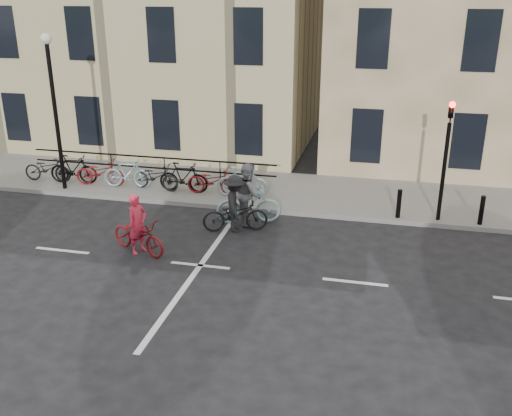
% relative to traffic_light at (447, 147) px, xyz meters
% --- Properties ---
extents(ground, '(120.00, 120.00, 0.00)m').
position_rel_traffic_light_xyz_m(ground, '(-6.20, -4.34, -2.45)').
color(ground, black).
rests_on(ground, ground).
extents(sidewalk, '(46.00, 4.00, 0.15)m').
position_rel_traffic_light_xyz_m(sidewalk, '(-10.20, 1.66, -2.38)').
color(sidewalk, slate).
rests_on(sidewalk, ground).
extents(building_west, '(20.00, 10.00, 10.00)m').
position_rel_traffic_light_xyz_m(building_west, '(-15.20, 8.66, 2.70)').
color(building_west, tan).
rests_on(building_west, sidewalk).
extents(traffic_light, '(0.18, 0.30, 3.90)m').
position_rel_traffic_light_xyz_m(traffic_light, '(0.00, 0.00, 0.00)').
color(traffic_light, black).
rests_on(traffic_light, sidewalk).
extents(lamp_post, '(0.36, 0.36, 5.28)m').
position_rel_traffic_light_xyz_m(lamp_post, '(-12.70, 0.06, 1.04)').
color(lamp_post, black).
rests_on(lamp_post, sidewalk).
extents(bollard_east, '(0.14, 0.14, 0.90)m').
position_rel_traffic_light_xyz_m(bollard_east, '(-1.20, -0.09, -1.85)').
color(bollard_east, black).
rests_on(bollard_east, sidewalk).
extents(bollard_west, '(0.14, 0.14, 0.90)m').
position_rel_traffic_light_xyz_m(bollard_west, '(1.20, -0.09, -1.85)').
color(bollard_west, black).
rests_on(bollard_west, sidewalk).
extents(parked_bikes, '(9.35, 1.23, 1.05)m').
position_rel_traffic_light_xyz_m(parked_bikes, '(-10.07, 0.70, -1.81)').
color(parked_bikes, black).
rests_on(parked_bikes, sidewalk).
extents(cyclist_pink, '(1.97, 1.32, 1.66)m').
position_rel_traffic_light_xyz_m(cyclist_pink, '(-8.09, -3.92, -1.88)').
color(cyclist_pink, maroon).
rests_on(cyclist_pink, ground).
extents(cyclist_grey, '(2.06, 1.14, 1.91)m').
position_rel_traffic_light_xyz_m(cyclist_grey, '(-5.67, -1.22, -1.68)').
color(cyclist_grey, '#8DB4B9').
rests_on(cyclist_grey, ground).
extents(cyclist_dark, '(2.04, 1.27, 1.72)m').
position_rel_traffic_light_xyz_m(cyclist_dark, '(-5.91, -1.89, -1.78)').
color(cyclist_dark, black).
rests_on(cyclist_dark, ground).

